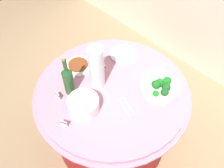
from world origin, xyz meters
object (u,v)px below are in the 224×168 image
at_px(broccoli_bowl, 160,87).
at_px(food_plate_rice, 123,53).
at_px(decorative_fruit_vase, 97,68).
at_px(label_placard_front, 105,66).
at_px(food_plate_stir_fry, 78,65).
at_px(label_placard_rear, 58,95).
at_px(wine_bottle, 68,80).
at_px(label_placard_mid, 64,124).
at_px(serving_tongs, 126,106).
at_px(plate_stack, 84,105).

height_order(broccoli_bowl, food_plate_rice, broccoli_bowl).
bearing_deg(decorative_fruit_vase, label_placard_front, 117.55).
bearing_deg(label_placard_front, broccoli_bowl, 18.62).
bearing_deg(food_plate_stir_fry, decorative_fruit_vase, -0.52).
bearing_deg(label_placard_rear, broccoli_bowl, 51.92).
height_order(wine_bottle, label_placard_rear, wine_bottle).
bearing_deg(label_placard_mid, serving_tongs, 67.10).
bearing_deg(label_placard_front, label_placard_rear, -92.35).
height_order(wine_bottle, food_plate_stir_fry, wine_bottle).
bearing_deg(decorative_fruit_vase, serving_tongs, 1.34).
xyz_separation_m(plate_stack, serving_tongs, (0.18, 0.22, -0.05)).
height_order(serving_tongs, food_plate_stir_fry, food_plate_stir_fry).
relative_size(wine_bottle, decorative_fruit_vase, 0.99).
bearing_deg(label_placard_mid, food_plate_stir_fry, 132.40).
bearing_deg(food_plate_stir_fry, plate_stack, -32.09).
relative_size(wine_bottle, food_plate_stir_fry, 1.53).
bearing_deg(plate_stack, food_plate_rice, 109.26).
xyz_separation_m(broccoli_bowl, serving_tongs, (-0.07, -0.27, -0.04)).
bearing_deg(serving_tongs, broccoli_bowl, 75.98).
distance_m(broccoli_bowl, wine_bottle, 0.65).
bearing_deg(broccoli_bowl, food_plate_stir_fry, -155.02).
xyz_separation_m(broccoli_bowl, label_placard_mid, (-0.24, -0.67, -0.01)).
height_order(plate_stack, wine_bottle, wine_bottle).
bearing_deg(label_placard_front, food_plate_stir_fry, -141.37).
height_order(label_placard_front, label_placard_mid, same).
distance_m(plate_stack, label_placard_mid, 0.18).
distance_m(food_plate_stir_fry, label_placard_front, 0.21).
height_order(wine_bottle, label_placard_mid, wine_bottle).
bearing_deg(food_plate_stir_fry, label_placard_rear, -63.12).
height_order(plate_stack, decorative_fruit_vase, decorative_fruit_vase).
relative_size(broccoli_bowl, serving_tongs, 1.69).
bearing_deg(decorative_fruit_vase, plate_stack, -62.74).
xyz_separation_m(plate_stack, decorative_fruit_vase, (-0.11, 0.22, 0.11)).
bearing_deg(label_placard_front, plate_stack, -62.63).
distance_m(food_plate_rice, label_placard_mid, 0.77).
xyz_separation_m(wine_bottle, label_placard_front, (0.01, 0.33, -0.10)).
relative_size(plate_stack, serving_tongs, 1.27).
bearing_deg(label_placard_rear, food_plate_rice, 90.00).
xyz_separation_m(plate_stack, label_placard_rear, (-0.20, -0.08, -0.02)).
xyz_separation_m(broccoli_bowl, plate_stack, (-0.25, -0.50, 0.01)).
bearing_deg(label_placard_mid, label_placard_front, 110.17).
relative_size(serving_tongs, label_placard_mid, 3.01).
bearing_deg(label_placard_rear, food_plate_stir_fry, 116.88).
height_order(food_plate_rice, label_placard_rear, label_placard_rear).
height_order(serving_tongs, label_placard_front, label_placard_front).
xyz_separation_m(label_placard_front, label_placard_rear, (-0.02, -0.43, 0.00)).
height_order(broccoli_bowl, decorative_fruit_vase, decorative_fruit_vase).
bearing_deg(food_plate_rice, plate_stack, -70.74).
bearing_deg(food_plate_stir_fry, food_plate_rice, 67.08).
xyz_separation_m(plate_stack, food_plate_rice, (-0.20, 0.57, -0.04)).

